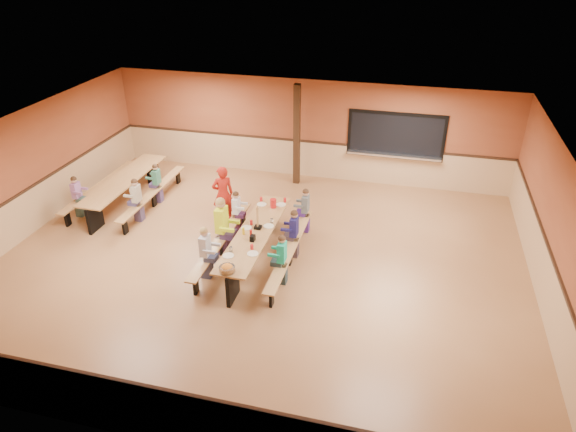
# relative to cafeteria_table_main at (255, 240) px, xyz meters

# --- Properties ---
(ground) EXTENTS (12.00, 12.00, 0.00)m
(ground) POSITION_rel_cafeteria_table_main_xyz_m (0.13, -0.07, -0.53)
(ground) COLOR brown
(ground) RESTS_ON ground
(room_envelope) EXTENTS (12.04, 10.04, 3.02)m
(room_envelope) POSITION_rel_cafeteria_table_main_xyz_m (0.13, -0.07, 0.16)
(room_envelope) COLOR brown
(room_envelope) RESTS_ON ground
(kitchen_pass_through) EXTENTS (2.78, 0.28, 1.38)m
(kitchen_pass_through) POSITION_rel_cafeteria_table_main_xyz_m (2.73, 4.89, 0.96)
(kitchen_pass_through) COLOR black
(kitchen_pass_through) RESTS_ON ground
(structural_post) EXTENTS (0.18, 0.18, 3.00)m
(structural_post) POSITION_rel_cafeteria_table_main_xyz_m (-0.07, 4.33, 0.97)
(structural_post) COLOR black
(structural_post) RESTS_ON ground
(cafeteria_table_main) EXTENTS (1.91, 3.70, 0.74)m
(cafeteria_table_main) POSITION_rel_cafeteria_table_main_xyz_m (0.00, 0.00, 0.00)
(cafeteria_table_main) COLOR #A37441
(cafeteria_table_main) RESTS_ON ground
(cafeteria_table_second) EXTENTS (1.91, 3.70, 0.74)m
(cafeteria_table_second) POSITION_rel_cafeteria_table_main_xyz_m (-4.36, 1.85, 0.00)
(cafeteria_table_second) COLOR #A37441
(cafeteria_table_second) RESTS_ON ground
(seated_child_white_left) EXTENTS (0.38, 0.31, 1.22)m
(seated_child_white_left) POSITION_rel_cafeteria_table_main_xyz_m (-0.83, -0.92, 0.09)
(seated_child_white_left) COLOR silver
(seated_child_white_left) RESTS_ON ground
(seated_adult_yellow) EXTENTS (0.47, 0.39, 1.42)m
(seated_adult_yellow) POSITION_rel_cafeteria_table_main_xyz_m (-0.83, 0.08, 0.18)
(seated_adult_yellow) COLOR #DCF622
(seated_adult_yellow) RESTS_ON ground
(seated_child_grey_left) EXTENTS (0.32, 0.26, 1.11)m
(seated_child_grey_left) POSITION_rel_cafeteria_table_main_xyz_m (-0.83, 1.08, 0.03)
(seated_child_grey_left) COLOR silver
(seated_child_grey_left) RESTS_ON ground
(seated_child_teal_right) EXTENTS (0.35, 0.29, 1.17)m
(seated_child_teal_right) POSITION_rel_cafeteria_table_main_xyz_m (0.83, -0.73, 0.06)
(seated_child_teal_right) COLOR #17A67D
(seated_child_teal_right) RESTS_ON ground
(seated_child_navy_right) EXTENTS (0.36, 0.29, 1.18)m
(seated_child_navy_right) POSITION_rel_cafeteria_table_main_xyz_m (0.83, 0.36, 0.07)
(seated_child_navy_right) COLOR #1A164E
(seated_child_navy_right) RESTS_ON ground
(seated_child_char_right) EXTENTS (0.34, 0.28, 1.16)m
(seated_child_char_right) POSITION_rel_cafeteria_table_main_xyz_m (0.83, 1.55, 0.05)
(seated_child_char_right) COLOR #51585B
(seated_child_char_right) RESTS_ON ground
(seated_child_purple_sec) EXTENTS (0.33, 0.27, 1.13)m
(seated_child_purple_sec) POSITION_rel_cafeteria_table_main_xyz_m (-5.18, 0.85, 0.04)
(seated_child_purple_sec) COLOR #996298
(seated_child_purple_sec) RESTS_ON ground
(seated_child_green_sec) EXTENTS (0.33, 0.27, 1.12)m
(seated_child_green_sec) POSITION_rel_cafeteria_table_main_xyz_m (-3.53, 2.14, 0.03)
(seated_child_green_sec) COLOR #377C64
(seated_child_green_sec) RESTS_ON ground
(seated_child_tan_sec) EXTENTS (0.35, 0.29, 1.17)m
(seated_child_tan_sec) POSITION_rel_cafeteria_table_main_xyz_m (-3.53, 1.02, 0.06)
(seated_child_tan_sec) COLOR #ABA38B
(seated_child_tan_sec) RESTS_ON ground
(standing_woman) EXTENTS (0.67, 0.61, 1.54)m
(standing_woman) POSITION_rel_cafeteria_table_main_xyz_m (-1.36, 1.56, 0.24)
(standing_woman) COLOR #B21E14
(standing_woman) RESTS_ON ground
(punch_pitcher) EXTENTS (0.16, 0.16, 0.22)m
(punch_pitcher) POSITION_rel_cafeteria_table_main_xyz_m (0.08, 1.23, 0.32)
(punch_pitcher) COLOR red
(punch_pitcher) RESTS_ON cafeteria_table_main
(chip_bowl) EXTENTS (0.32, 0.32, 0.15)m
(chip_bowl) POSITION_rel_cafeteria_table_main_xyz_m (-0.06, -1.64, 0.29)
(chip_bowl) COLOR orange
(chip_bowl) RESTS_ON cafeteria_table_main
(napkin_dispenser) EXTENTS (0.10, 0.14, 0.13)m
(napkin_dispenser) POSITION_rel_cafeteria_table_main_xyz_m (0.07, -0.39, 0.28)
(napkin_dispenser) COLOR black
(napkin_dispenser) RESTS_ON cafeteria_table_main
(condiment_mustard) EXTENTS (0.06, 0.06, 0.17)m
(condiment_mustard) POSITION_rel_cafeteria_table_main_xyz_m (-0.21, -0.18, 0.30)
(condiment_mustard) COLOR yellow
(condiment_mustard) RESTS_ON cafeteria_table_main
(condiment_ketchup) EXTENTS (0.06, 0.06, 0.17)m
(condiment_ketchup) POSITION_rel_cafeteria_table_main_xyz_m (-0.02, -0.23, 0.30)
(condiment_ketchup) COLOR #B2140F
(condiment_ketchup) RESTS_ON cafeteria_table_main
(table_paddle) EXTENTS (0.16, 0.16, 0.56)m
(table_paddle) POSITION_rel_cafeteria_table_main_xyz_m (0.02, 0.15, 0.35)
(table_paddle) COLOR black
(table_paddle) RESTS_ON cafeteria_table_main
(place_settings) EXTENTS (0.65, 3.30, 0.11)m
(place_settings) POSITION_rel_cafeteria_table_main_xyz_m (-0.00, 0.00, 0.27)
(place_settings) COLOR beige
(place_settings) RESTS_ON cafeteria_table_main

